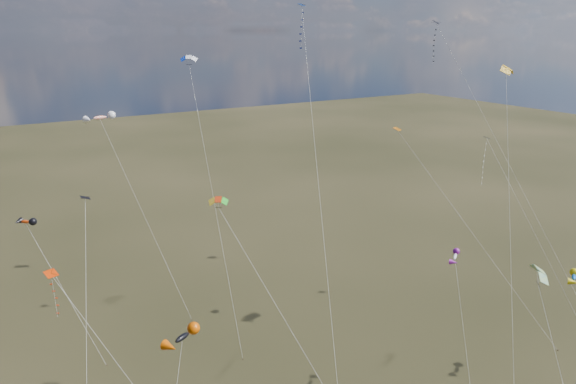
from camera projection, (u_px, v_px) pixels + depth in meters
diamond_black_high at (445, 60)px, 71.54m from camera, size 8.93×23.62×36.95m
diamond_navy_tall at (304, 56)px, 55.12m from camera, size 10.94×24.97×38.43m
diamond_black_mid at (86, 269)px, 47.51m from camera, size 5.45×17.41×20.10m
diamond_red_low at (58, 299)px, 49.08m from camera, size 7.60×9.01×13.91m
diamond_navy_right at (488, 169)px, 65.79m from camera, size 5.69×14.09×22.76m
diamond_orange_center at (448, 199)px, 59.32m from camera, size 13.21×16.32×24.93m
parafoil_yellow at (508, 69)px, 55.17m from camera, size 13.13×15.75×32.44m
parafoil_blue_white at (189, 59)px, 69.41m from camera, size 5.27×24.36×32.77m
parafoil_striped at (540, 270)px, 43.34m from camera, size 4.53×11.12×16.98m
parafoil_tricolor at (220, 202)px, 46.39m from camera, size 8.37×13.75×21.45m
novelty_black_orange at (182, 338)px, 43.03m from camera, size 6.27×7.37×11.61m
novelty_orange_black at (26, 222)px, 59.11m from camera, size 6.54×12.15×15.08m
novelty_white_purple at (455, 258)px, 48.73m from camera, size 4.42×8.50×15.42m
novelty_redwhite_stripe at (100, 118)px, 68.45m from camera, size 7.86×16.49×25.13m
novelty_blue_yellow at (574, 278)px, 52.10m from camera, size 6.95×9.19×12.14m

